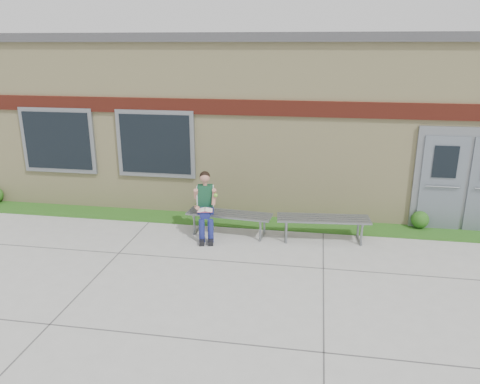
# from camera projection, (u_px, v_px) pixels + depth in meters

# --- Properties ---
(ground) EXTENTS (80.00, 80.00, 0.00)m
(ground) POSITION_uv_depth(u_px,v_px,m) (267.00, 277.00, 8.32)
(ground) COLOR #9E9E99
(ground) RESTS_ON ground
(grass_strip) EXTENTS (16.00, 0.80, 0.02)m
(grass_strip) POSITION_uv_depth(u_px,v_px,m) (279.00, 224.00, 10.76)
(grass_strip) COLOR #155016
(grass_strip) RESTS_ON ground
(school_building) EXTENTS (16.20, 6.22, 4.20)m
(school_building) POSITION_uv_depth(u_px,v_px,m) (291.00, 112.00, 13.31)
(school_building) COLOR beige
(school_building) RESTS_ON ground
(bench_left) EXTENTS (1.87, 0.68, 0.48)m
(bench_left) POSITION_uv_depth(u_px,v_px,m) (229.00, 218.00, 10.11)
(bench_left) COLOR slate
(bench_left) RESTS_ON ground
(bench_right) EXTENTS (1.96, 0.70, 0.50)m
(bench_right) POSITION_uv_depth(u_px,v_px,m) (323.00, 223.00, 9.78)
(bench_right) COLOR slate
(bench_right) RESTS_ON ground
(girl) EXTENTS (0.55, 0.87, 1.41)m
(girl) POSITION_uv_depth(u_px,v_px,m) (205.00, 204.00, 9.87)
(girl) COLOR navy
(girl) RESTS_ON ground
(shrub_mid) EXTENTS (0.36, 0.36, 0.36)m
(shrub_mid) POSITION_uv_depth(u_px,v_px,m) (202.00, 208.00, 11.23)
(shrub_mid) COLOR #155016
(shrub_mid) RESTS_ON grass_strip
(shrub_east) EXTENTS (0.39, 0.39, 0.39)m
(shrub_east) POSITION_uv_depth(u_px,v_px,m) (420.00, 220.00, 10.44)
(shrub_east) COLOR #155016
(shrub_east) RESTS_ON grass_strip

